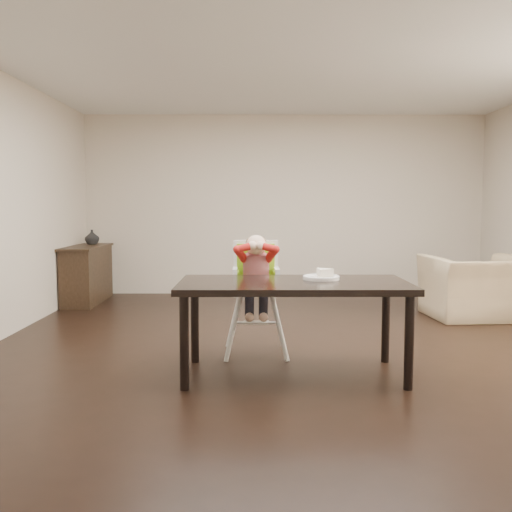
{
  "coord_description": "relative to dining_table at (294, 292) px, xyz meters",
  "views": [
    {
      "loc": [
        -0.46,
        -5.15,
        1.35
      ],
      "look_at": [
        -0.44,
        -0.21,
        0.91
      ],
      "focal_mm": 40.0,
      "sensor_mm": 36.0,
      "label": 1
    }
  ],
  "objects": [
    {
      "name": "dining_table",
      "position": [
        0.0,
        0.0,
        0.0
      ],
      "size": [
        1.8,
        0.9,
        0.75
      ],
      "color": "black",
      "rests_on": "ground"
    },
    {
      "name": "ground",
      "position": [
        0.15,
        0.71,
        -0.67
      ],
      "size": [
        7.0,
        7.0,
        0.0
      ],
      "primitive_type": "plane",
      "color": "black",
      "rests_on": "ground"
    },
    {
      "name": "armchair",
      "position": [
        2.35,
        2.27,
        -0.17
      ],
      "size": [
        1.2,
        0.83,
        0.99
      ],
      "primitive_type": "imported",
      "rotation": [
        0.0,
        0.0,
        3.22
      ],
      "color": "tan",
      "rests_on": "ground"
    },
    {
      "name": "room_walls",
      "position": [
        0.15,
        0.71,
        1.18
      ],
      "size": [
        6.02,
        7.02,
        2.71
      ],
      "color": "beige",
      "rests_on": "ground"
    },
    {
      "name": "vase",
      "position": [
        -2.63,
        3.69,
        0.22
      ],
      "size": [
        0.26,
        0.27,
        0.2
      ],
      "primitive_type": "imported",
      "rotation": [
        0.0,
        0.0,
        0.35
      ],
      "color": "#99999E",
      "rests_on": "sideboard"
    },
    {
      "name": "high_chair",
      "position": [
        -0.29,
        0.68,
        0.09
      ],
      "size": [
        0.46,
        0.46,
        1.08
      ],
      "rotation": [
        0.0,
        0.0,
        0.02
      ],
      "color": "white",
      "rests_on": "ground"
    },
    {
      "name": "sideboard",
      "position": [
        -2.63,
        3.41,
        -0.27
      ],
      "size": [
        0.44,
        1.26,
        0.79
      ],
      "color": "black",
      "rests_on": "ground"
    },
    {
      "name": "plate",
      "position": [
        0.24,
        0.14,
        0.11
      ],
      "size": [
        0.33,
        0.33,
        0.09
      ],
      "rotation": [
        0.0,
        0.0,
        0.11
      ],
      "color": "white",
      "rests_on": "dining_table"
    }
  ]
}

